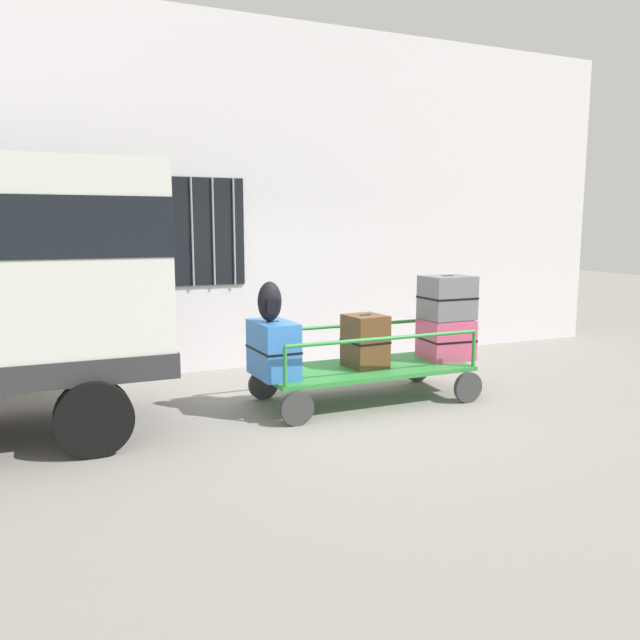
{
  "coord_description": "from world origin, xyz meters",
  "views": [
    {
      "loc": [
        -3.15,
        -6.39,
        2.09
      ],
      "look_at": [
        -0.31,
        0.12,
        1.02
      ],
      "focal_mm": 35.3,
      "sensor_mm": 36.0,
      "label": 1
    }
  ],
  "objects_px": {
    "suitcase_center_middle": "(447,297)",
    "luggage_cart": "(365,372)",
    "backpack": "(270,302)",
    "suitcase_center_bottom": "(446,339)",
    "suitcase_midleft_bottom": "(365,341)",
    "suitcase_left_bottom": "(273,349)"
  },
  "relations": [
    {
      "from": "luggage_cart",
      "to": "backpack",
      "type": "height_order",
      "value": "backpack"
    },
    {
      "from": "suitcase_center_bottom",
      "to": "suitcase_midleft_bottom",
      "type": "bearing_deg",
      "value": -178.88
    },
    {
      "from": "backpack",
      "to": "suitcase_midleft_bottom",
      "type": "bearing_deg",
      "value": 1.98
    },
    {
      "from": "suitcase_center_bottom",
      "to": "backpack",
      "type": "height_order",
      "value": "backpack"
    },
    {
      "from": "luggage_cart",
      "to": "backpack",
      "type": "distance_m",
      "value": 1.51
    },
    {
      "from": "backpack",
      "to": "suitcase_center_bottom",
      "type": "bearing_deg",
      "value": 1.55
    },
    {
      "from": "suitcase_left_bottom",
      "to": "suitcase_center_middle",
      "type": "distance_m",
      "value": 2.37
    },
    {
      "from": "suitcase_midleft_bottom",
      "to": "backpack",
      "type": "distance_m",
      "value": 1.32
    },
    {
      "from": "suitcase_center_bottom",
      "to": "suitcase_center_middle",
      "type": "relative_size",
      "value": 1.03
    },
    {
      "from": "suitcase_left_bottom",
      "to": "suitcase_center_bottom",
      "type": "bearing_deg",
      "value": 0.97
    },
    {
      "from": "suitcase_center_bottom",
      "to": "backpack",
      "type": "xyz_separation_m",
      "value": [
        -2.36,
        -0.06,
        0.59
      ]
    },
    {
      "from": "suitcase_midleft_bottom",
      "to": "suitcase_center_bottom",
      "type": "bearing_deg",
      "value": 1.12
    },
    {
      "from": "suitcase_midleft_bottom",
      "to": "backpack",
      "type": "xyz_separation_m",
      "value": [
        -1.2,
        -0.04,
        0.53
      ]
    },
    {
      "from": "luggage_cart",
      "to": "backpack",
      "type": "bearing_deg",
      "value": -178.03
    },
    {
      "from": "luggage_cart",
      "to": "suitcase_left_bottom",
      "type": "distance_m",
      "value": 1.22
    },
    {
      "from": "suitcase_midleft_bottom",
      "to": "suitcase_center_bottom",
      "type": "xyz_separation_m",
      "value": [
        1.16,
        0.02,
        -0.06
      ]
    },
    {
      "from": "suitcase_center_middle",
      "to": "suitcase_midleft_bottom",
      "type": "bearing_deg",
      "value": -179.14
    },
    {
      "from": "suitcase_center_bottom",
      "to": "suitcase_left_bottom",
      "type": "bearing_deg",
      "value": -179.03
    },
    {
      "from": "suitcase_midleft_bottom",
      "to": "suitcase_center_bottom",
      "type": "distance_m",
      "value": 1.16
    },
    {
      "from": "suitcase_left_bottom",
      "to": "suitcase_center_middle",
      "type": "height_order",
      "value": "suitcase_center_middle"
    },
    {
      "from": "suitcase_center_middle",
      "to": "luggage_cart",
      "type": "bearing_deg",
      "value": -179.14
    },
    {
      "from": "suitcase_left_bottom",
      "to": "suitcase_center_bottom",
      "type": "height_order",
      "value": "suitcase_left_bottom"
    }
  ]
}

